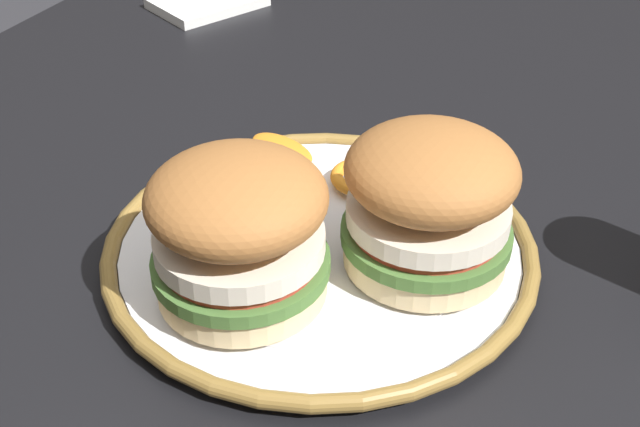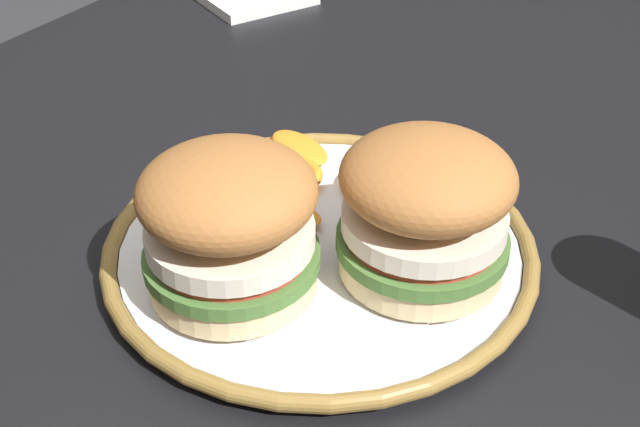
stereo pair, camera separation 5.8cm
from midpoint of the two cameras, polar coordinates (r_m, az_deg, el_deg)
The scene contains 9 objects.
dining_table at distance 0.68m, azimuth 0.41°, elevation -7.97°, with size 1.49×1.06×0.78m.
dinner_plate at distance 0.60m, azimuth -2.75°, elevation -2.47°, with size 0.32×0.32×0.02m.
sandwich_half_left at distance 0.55m, azimuth 4.57°, elevation 0.85°, with size 0.16×0.16×0.10m.
sandwich_half_right at distance 0.53m, azimuth -8.79°, elevation -1.14°, with size 0.16×0.16×0.10m.
orange_peel_curled at distance 0.66m, azimuth -5.25°, elevation 2.39°, with size 0.07×0.07×0.01m.
orange_peel_strip_long at distance 0.62m, azimuth -5.32°, elevation -0.00°, with size 0.03×0.06×0.01m.
orange_peel_strip_short at distance 0.69m, azimuth -5.03°, elevation 4.39°, with size 0.06×0.07×0.01m.
orange_peel_small_curl at distance 0.65m, azimuth 0.33°, elevation 2.44°, with size 0.06×0.06×0.01m.
folded_napkin at distance 1.05m, azimuth -9.40°, elevation 14.18°, with size 0.12×0.09×0.01m, color white.
Camera 1 is at (-0.46, -0.18, 1.16)m, focal length 46.33 mm.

